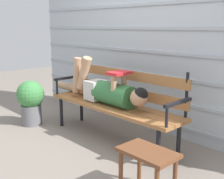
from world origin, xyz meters
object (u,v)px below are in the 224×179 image
Objects in this scene: footstool at (148,160)px; potted_plant at (31,100)px; reclining_person at (106,90)px; park_bench at (116,99)px.

potted_plant reaches higher than footstool.
potted_plant is (-1.04, -0.43, -0.24)m from reclining_person.
potted_plant is at bearing -156.35° from park_bench.
reclining_person is at bearing 152.33° from footstool.
park_bench is 4.09× the size of footstool.
park_bench is at bearing 33.31° from reclining_person.
park_bench is 0.16m from reclining_person.
footstool is at bearing -32.68° from park_bench.
park_bench is 1.25m from potted_plant.
footstool is at bearing -4.45° from potted_plant.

